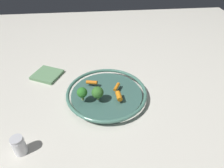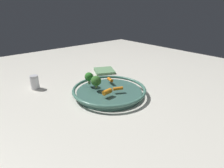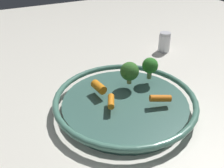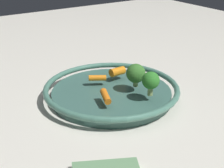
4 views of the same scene
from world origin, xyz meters
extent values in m
plane|color=silver|center=(0.00, 0.00, 0.00)|extent=(2.26, 2.26, 0.00)
cylinder|color=#3D665B|center=(0.00, 0.00, 0.01)|extent=(0.31, 0.31, 0.02)
torus|color=#4A7D6B|center=(0.00, 0.00, 0.03)|extent=(0.35, 0.35, 0.01)
cylinder|color=orange|center=(0.05, 0.05, 0.05)|extent=(0.05, 0.03, 0.02)
cylinder|color=orange|center=(-0.06, -0.06, 0.05)|extent=(0.03, 0.05, 0.02)
cylinder|color=orange|center=(-0.01, 0.05, 0.05)|extent=(0.05, 0.03, 0.02)
cylinder|color=#9AA666|center=(0.05, -0.04, 0.05)|extent=(0.01, 0.01, 0.01)
sphere|color=#37712B|center=(0.05, -0.04, 0.07)|extent=(0.05, 0.05, 0.05)
cylinder|color=#93AD66|center=(0.04, -0.10, 0.05)|extent=(0.01, 0.01, 0.02)
sphere|color=#2D7A28|center=(0.04, -0.10, 0.08)|extent=(0.04, 0.04, 0.04)
cylinder|color=white|center=(0.24, -0.30, 0.03)|extent=(0.04, 0.04, 0.06)
cylinder|color=silver|center=(0.24, -0.30, 0.07)|extent=(0.04, 0.04, 0.01)
cube|color=#669366|center=(-0.19, -0.28, 0.01)|extent=(0.16, 0.17, 0.01)
camera|label=1|loc=(0.65, -0.04, 0.59)|focal=32.26mm
camera|label=2|loc=(0.51, 0.62, 0.40)|focal=30.24mm
camera|label=3|loc=(-0.42, 0.25, 0.37)|focal=39.66mm
camera|label=4|loc=(-0.44, -0.66, 0.39)|focal=54.70mm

